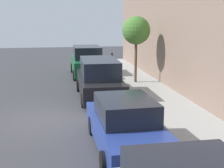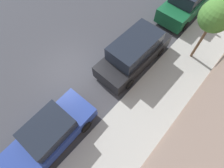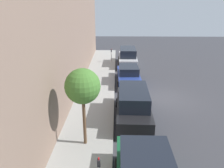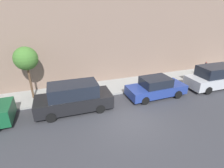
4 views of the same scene
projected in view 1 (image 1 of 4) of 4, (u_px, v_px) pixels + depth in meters
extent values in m
plane|color=#38383D|center=(49.00, 119.00, 12.04)|extent=(60.00, 60.00, 0.00)
cube|color=#9E9E99|center=(170.00, 111.00, 12.86)|extent=(2.79, 32.00, 0.15)
cube|color=navy|center=(126.00, 131.00, 9.21)|extent=(1.92, 4.55, 0.68)
cube|color=black|center=(126.00, 109.00, 9.17)|extent=(1.64, 2.14, 0.64)
cylinder|color=black|center=(92.00, 125.00, 10.46)|extent=(0.22, 0.61, 0.61)
cylinder|color=black|center=(141.00, 123.00, 10.75)|extent=(0.22, 0.61, 0.61)
cylinder|color=black|center=(105.00, 163.00, 7.77)|extent=(0.22, 0.61, 0.61)
cylinder|color=black|center=(170.00, 158.00, 8.06)|extent=(0.22, 0.61, 0.61)
cube|color=black|center=(99.00, 85.00, 15.15)|extent=(1.99, 4.93, 0.84)
cube|color=black|center=(99.00, 68.00, 14.98)|extent=(1.73, 3.13, 0.84)
cylinder|color=black|center=(79.00, 86.00, 16.53)|extent=(0.22, 0.61, 0.61)
cylinder|color=black|center=(112.00, 85.00, 16.84)|extent=(0.22, 0.61, 0.61)
cylinder|color=black|center=(84.00, 100.00, 13.61)|extent=(0.22, 0.61, 0.61)
cylinder|color=black|center=(124.00, 99.00, 13.91)|extent=(0.22, 0.61, 0.61)
cube|color=#14512D|center=(87.00, 65.00, 20.92)|extent=(2.00, 4.81, 0.96)
cube|color=black|center=(87.00, 52.00, 20.74)|extent=(1.74, 2.61, 0.80)
cylinder|color=black|center=(72.00, 68.00, 22.28)|extent=(0.22, 0.65, 0.65)
cylinder|color=black|center=(98.00, 67.00, 22.59)|extent=(0.22, 0.65, 0.65)
cylinder|color=black|center=(75.00, 75.00, 19.41)|extent=(0.22, 0.65, 0.65)
cylinder|color=black|center=(104.00, 74.00, 19.73)|extent=(0.22, 0.65, 0.65)
cylinder|color=#ADADB2|center=(112.00, 66.00, 20.74)|extent=(0.07, 0.07, 1.12)
cube|color=#2D2D33|center=(112.00, 55.00, 20.59)|extent=(0.11, 0.15, 0.28)
cube|color=red|center=(112.00, 53.00, 20.56)|extent=(0.04, 0.09, 0.05)
cylinder|color=brown|center=(136.00, 60.00, 18.00)|extent=(0.15, 0.15, 2.55)
sphere|color=#42752D|center=(136.00, 30.00, 17.64)|extent=(1.60, 1.60, 1.60)
cylinder|color=gold|center=(105.00, 64.00, 23.20)|extent=(0.20, 0.20, 0.55)
sphere|color=gold|center=(105.00, 60.00, 23.13)|extent=(0.18, 0.18, 0.18)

